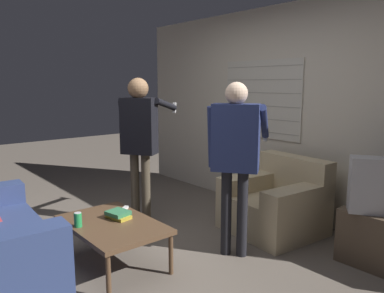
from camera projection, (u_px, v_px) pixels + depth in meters
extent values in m
plane|color=#665B51|center=(145.00, 256.00, 3.53)|extent=(16.00, 16.00, 0.00)
cube|color=beige|center=(282.00, 111.00, 4.62)|extent=(5.20, 0.06, 2.55)
cube|color=beige|center=(262.00, 99.00, 4.78)|extent=(1.21, 0.02, 0.98)
cube|color=gray|center=(260.00, 131.00, 4.84)|extent=(1.18, 0.00, 0.01)
cube|color=gray|center=(260.00, 118.00, 4.82)|extent=(1.18, 0.00, 0.01)
cube|color=gray|center=(261.00, 106.00, 4.79)|extent=(1.18, 0.00, 0.01)
cube|color=gray|center=(261.00, 93.00, 4.76)|extent=(1.18, 0.00, 0.01)
cube|color=gray|center=(262.00, 80.00, 4.73)|extent=(1.18, 0.00, 0.01)
cube|color=gray|center=(262.00, 66.00, 4.71)|extent=(1.18, 0.00, 0.01)
cube|color=#C6B289|center=(273.00, 214.00, 4.11)|extent=(1.01, 0.96, 0.40)
cube|color=#C6B289|center=(295.00, 174.00, 4.23)|extent=(0.94, 0.29, 0.41)
cube|color=#C6B289|center=(299.00, 196.00, 3.79)|extent=(0.33, 0.89, 0.18)
cube|color=#C6B289|center=(252.00, 182.00, 4.34)|extent=(0.33, 0.89, 0.18)
cube|color=brown|center=(112.00, 225.00, 3.31)|extent=(1.02, 0.67, 0.04)
cylinder|color=brown|center=(117.00, 223.00, 3.89)|extent=(0.04, 0.04, 0.36)
cylinder|color=brown|center=(171.00, 254.00, 3.18)|extent=(0.04, 0.04, 0.36)
cylinder|color=brown|center=(61.00, 238.00, 3.51)|extent=(0.04, 0.04, 0.36)
cylinder|color=brown|center=(108.00, 277.00, 2.81)|extent=(0.04, 0.04, 0.36)
cylinder|color=#4C4233|center=(135.00, 189.00, 4.30)|extent=(0.10, 0.10, 0.83)
cylinder|color=#4C4233|center=(146.00, 190.00, 4.27)|extent=(0.10, 0.10, 0.83)
cube|color=black|center=(139.00, 126.00, 4.16)|extent=(0.43, 0.38, 0.63)
sphere|color=#846042|center=(138.00, 88.00, 4.10)|extent=(0.23, 0.23, 0.23)
cylinder|color=black|center=(124.00, 126.00, 4.27)|extent=(0.14, 0.17, 0.60)
cylinder|color=black|center=(166.00, 104.00, 4.34)|extent=(0.38, 0.54, 0.18)
cube|color=white|center=(174.00, 108.00, 4.63)|extent=(0.06, 0.06, 0.13)
cylinder|color=black|center=(226.00, 212.00, 3.53)|extent=(0.10, 0.10, 0.82)
cylinder|color=black|center=(242.00, 214.00, 3.49)|extent=(0.10, 0.10, 0.82)
cube|color=navy|center=(236.00, 138.00, 3.39)|extent=(0.46, 0.41, 0.62)
sphere|color=beige|center=(237.00, 93.00, 3.33)|extent=(0.20, 0.20, 0.20)
cylinder|color=navy|center=(212.00, 137.00, 3.50)|extent=(0.15, 0.17, 0.59)
cylinder|color=navy|center=(264.00, 123.00, 3.55)|extent=(0.36, 0.48, 0.37)
cube|color=white|center=(265.00, 136.00, 3.81)|extent=(0.08, 0.10, 0.12)
cube|color=gold|center=(119.00, 217.00, 3.41)|extent=(0.25, 0.17, 0.03)
cube|color=#33754C|center=(118.00, 213.00, 3.41)|extent=(0.22, 0.20, 0.04)
cylinder|color=#238E47|center=(78.00, 220.00, 3.20)|extent=(0.07, 0.07, 0.12)
cylinder|color=silver|center=(78.00, 213.00, 3.19)|extent=(0.06, 0.06, 0.00)
cube|color=white|center=(124.00, 209.00, 3.63)|extent=(0.11, 0.13, 0.02)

